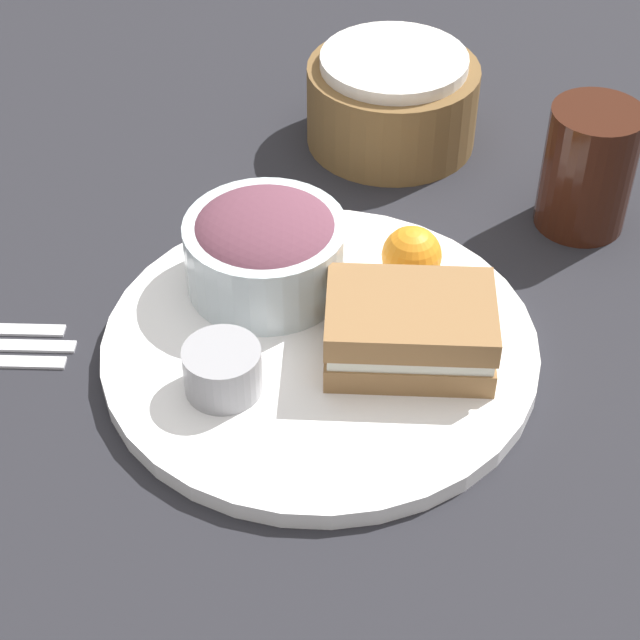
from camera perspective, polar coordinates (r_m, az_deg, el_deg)
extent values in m
plane|color=#232328|center=(0.83, 0.00, -1.80)|extent=(4.00, 4.00, 0.00)
cylinder|color=white|center=(0.82, 0.00, -1.42)|extent=(0.33, 0.33, 0.02)
cube|color=olive|center=(0.80, 4.74, -1.30)|extent=(0.14, 0.12, 0.02)
cube|color=silver|center=(0.79, 4.80, -0.49)|extent=(0.14, 0.11, 0.01)
cube|color=olive|center=(0.78, 4.87, 0.34)|extent=(0.14, 0.12, 0.02)
cylinder|color=silver|center=(0.85, -2.90, 3.51)|extent=(0.13, 0.13, 0.06)
ellipsoid|color=brown|center=(0.84, -2.95, 4.57)|extent=(0.12, 0.12, 0.05)
cylinder|color=#99999E|center=(0.77, -5.22, -2.66)|extent=(0.06, 0.06, 0.04)
sphere|color=orange|center=(0.86, 4.91, 3.43)|extent=(0.05, 0.05, 0.05)
cylinder|color=#38190F|center=(0.95, 14.11, 7.84)|extent=(0.08, 0.08, 0.11)
cylinder|color=brown|center=(1.05, 3.86, 11.40)|extent=(0.16, 0.16, 0.08)
cylinder|color=white|center=(1.02, 3.98, 13.58)|extent=(0.14, 0.14, 0.01)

